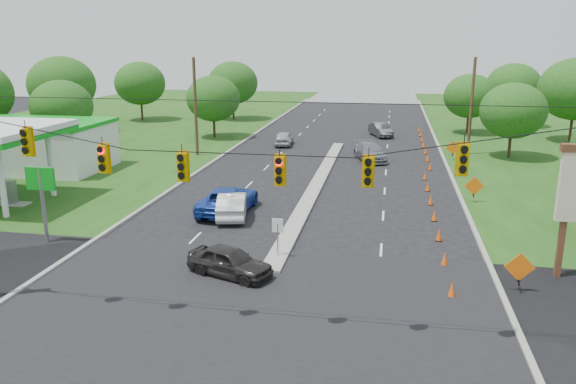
% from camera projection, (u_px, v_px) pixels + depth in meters
% --- Properties ---
extents(ground, '(160.00, 160.00, 0.00)m').
position_uv_depth(ground, '(248.00, 314.00, 21.97)').
color(ground, black).
rests_on(ground, ground).
extents(cross_street, '(160.00, 14.00, 0.02)m').
position_uv_depth(cross_street, '(248.00, 314.00, 21.97)').
color(cross_street, black).
rests_on(cross_street, ground).
extents(curb_left, '(0.25, 110.00, 0.16)m').
position_uv_depth(curb_left, '(222.00, 156.00, 52.23)').
color(curb_left, gray).
rests_on(curb_left, ground).
extents(curb_right, '(0.25, 110.00, 0.16)m').
position_uv_depth(curb_right, '(446.00, 165.00, 48.73)').
color(curb_right, gray).
rests_on(curb_right, ground).
extents(median, '(1.00, 34.00, 0.18)m').
position_uv_depth(median, '(317.00, 185.00, 41.93)').
color(median, gray).
rests_on(median, ground).
extents(median_sign, '(0.55, 0.06, 2.05)m').
position_uv_depth(median_sign, '(278.00, 230.00, 27.29)').
color(median_sign, gray).
rests_on(median_sign, ground).
extents(signal_span, '(25.60, 0.32, 9.00)m').
position_uv_depth(signal_span, '(237.00, 199.00, 19.74)').
color(signal_span, '#422D1C').
rests_on(signal_span, ground).
extents(utility_pole_far_left, '(0.28, 0.28, 9.00)m').
position_uv_depth(utility_pole_far_left, '(196.00, 107.00, 51.48)').
color(utility_pole_far_left, '#422D1C').
rests_on(utility_pole_far_left, ground).
extents(utility_pole_far_right, '(0.28, 0.28, 9.00)m').
position_uv_depth(utility_pole_far_right, '(471.00, 107.00, 51.90)').
color(utility_pole_far_right, '#422D1C').
rests_on(utility_pole_far_right, ground).
extents(gas_station, '(18.40, 19.70, 5.20)m').
position_uv_depth(gas_station, '(22.00, 142.00, 44.63)').
color(gas_station, white).
rests_on(gas_station, ground).
extents(cone_0, '(0.32, 0.32, 0.70)m').
position_uv_depth(cone_0, '(452.00, 290.00, 23.35)').
color(cone_0, '#F7560E').
rests_on(cone_0, ground).
extents(cone_1, '(0.32, 0.32, 0.70)m').
position_uv_depth(cone_1, '(445.00, 259.00, 26.67)').
color(cone_1, '#F7560E').
rests_on(cone_1, ground).
extents(cone_2, '(0.32, 0.32, 0.70)m').
position_uv_depth(cone_2, '(439.00, 235.00, 30.00)').
color(cone_2, '#F7560E').
rests_on(cone_2, ground).
extents(cone_3, '(0.32, 0.32, 0.70)m').
position_uv_depth(cone_3, '(434.00, 215.00, 33.32)').
color(cone_3, '#F7560E').
rests_on(cone_3, ground).
extents(cone_4, '(0.32, 0.32, 0.70)m').
position_uv_depth(cone_4, '(431.00, 200.00, 36.65)').
color(cone_4, '#F7560E').
rests_on(cone_4, ground).
extents(cone_5, '(0.32, 0.32, 0.70)m').
position_uv_depth(cone_5, '(428.00, 187.00, 39.97)').
color(cone_5, '#F7560E').
rests_on(cone_5, ground).
extents(cone_6, '(0.32, 0.32, 0.70)m').
position_uv_depth(cone_6, '(425.00, 175.00, 43.30)').
color(cone_6, '#F7560E').
rests_on(cone_6, ground).
extents(cone_7, '(0.32, 0.32, 0.70)m').
position_uv_depth(cone_7, '(430.00, 166.00, 46.52)').
color(cone_7, '#F7560E').
rests_on(cone_7, ground).
extents(cone_8, '(0.32, 0.32, 0.70)m').
position_uv_depth(cone_8, '(428.00, 158.00, 49.85)').
color(cone_8, '#F7560E').
rests_on(cone_8, ground).
extents(cone_9, '(0.32, 0.32, 0.70)m').
position_uv_depth(cone_9, '(426.00, 151.00, 53.17)').
color(cone_9, '#F7560E').
rests_on(cone_9, ground).
extents(cone_10, '(0.32, 0.32, 0.70)m').
position_uv_depth(cone_10, '(424.00, 144.00, 56.50)').
color(cone_10, '#F7560E').
rests_on(cone_10, ground).
extents(cone_11, '(0.32, 0.32, 0.70)m').
position_uv_depth(cone_11, '(422.00, 139.00, 59.83)').
color(cone_11, '#F7560E').
rests_on(cone_11, ground).
extents(cone_12, '(0.32, 0.32, 0.70)m').
position_uv_depth(cone_12, '(421.00, 133.00, 63.15)').
color(cone_12, '#F7560E').
rests_on(cone_12, ground).
extents(cone_13, '(0.32, 0.32, 0.70)m').
position_uv_depth(cone_13, '(419.00, 129.00, 66.48)').
color(cone_13, '#F7560E').
rests_on(cone_13, ground).
extents(work_sign_0, '(1.27, 0.58, 1.37)m').
position_uv_depth(work_sign_0, '(519.00, 268.00, 23.62)').
color(work_sign_0, black).
rests_on(work_sign_0, ground).
extents(work_sign_1, '(1.27, 0.58, 1.37)m').
position_uv_depth(work_sign_1, '(474.00, 187.00, 36.92)').
color(work_sign_1, black).
rests_on(work_sign_1, ground).
extents(work_sign_2, '(1.27, 0.58, 1.37)m').
position_uv_depth(work_sign_2, '(453.00, 148.00, 50.23)').
color(work_sign_2, black).
rests_on(work_sign_2, ground).
extents(tree_2, '(5.88, 5.88, 6.86)m').
position_uv_depth(tree_2, '(62.00, 106.00, 53.86)').
color(tree_2, black).
rests_on(tree_2, ground).
extents(tree_3, '(7.56, 7.56, 8.82)m').
position_uv_depth(tree_3, '(62.00, 85.00, 64.08)').
color(tree_3, black).
rests_on(tree_3, ground).
extents(tree_4, '(6.72, 6.72, 7.84)m').
position_uv_depth(tree_4, '(140.00, 83.00, 74.95)').
color(tree_4, black).
rests_on(tree_4, ground).
extents(tree_5, '(5.88, 5.88, 6.86)m').
position_uv_depth(tree_5, '(213.00, 98.00, 61.28)').
color(tree_5, black).
rests_on(tree_5, ground).
extents(tree_6, '(6.72, 6.72, 7.84)m').
position_uv_depth(tree_6, '(233.00, 83.00, 75.72)').
color(tree_6, black).
rests_on(tree_6, ground).
extents(tree_9, '(5.88, 5.88, 6.86)m').
position_uv_depth(tree_9, '(513.00, 111.00, 50.39)').
color(tree_9, black).
rests_on(tree_9, ground).
extents(tree_10, '(7.56, 7.56, 8.82)m').
position_uv_depth(tree_10, '(576.00, 89.00, 58.18)').
color(tree_10, black).
rests_on(tree_10, ground).
extents(tree_11, '(6.72, 6.72, 7.84)m').
position_uv_depth(tree_11, '(513.00, 87.00, 69.49)').
color(tree_11, black).
rests_on(tree_11, ground).
extents(tree_12, '(5.88, 5.88, 6.86)m').
position_uv_depth(tree_12, '(470.00, 96.00, 64.04)').
color(tree_12, black).
rests_on(tree_12, ground).
extents(black_sedan, '(4.38, 2.93, 1.39)m').
position_uv_depth(black_sedan, '(230.00, 262.00, 25.41)').
color(black_sedan, black).
rests_on(black_sedan, ground).
extents(white_sedan, '(2.56, 4.95, 1.55)m').
position_uv_depth(white_sedan, '(233.00, 204.00, 34.08)').
color(white_sedan, silver).
rests_on(white_sedan, ground).
extents(blue_pickup, '(2.88, 5.94, 1.63)m').
position_uv_depth(blue_pickup, '(228.00, 199.00, 34.98)').
color(blue_pickup, '#1B3CA5').
rests_on(blue_pickup, ground).
extents(silver_car_far, '(3.58, 5.67, 1.53)m').
position_uv_depth(silver_car_far, '(370.00, 152.00, 50.35)').
color(silver_car_far, slate).
rests_on(silver_car_far, ground).
extents(silver_car_oncoming, '(2.04, 4.35, 1.44)m').
position_uv_depth(silver_car_oncoming, '(284.00, 138.00, 57.76)').
color(silver_car_oncoming, '#AAAAAA').
rests_on(silver_car_oncoming, ground).
extents(dark_car_receding, '(3.04, 4.78, 1.49)m').
position_uv_depth(dark_car_receding, '(381.00, 130.00, 63.13)').
color(dark_car_receding, '#2B2B2B').
rests_on(dark_car_receding, ground).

